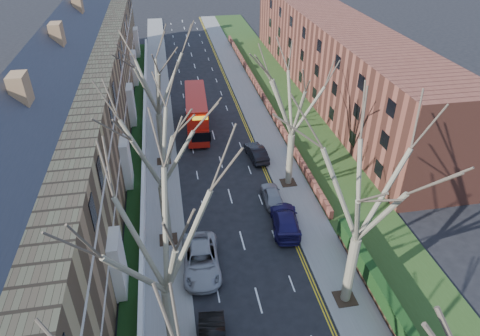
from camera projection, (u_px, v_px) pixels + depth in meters
pavement_left at (159, 116)px, 52.63m from camera, size 3.00×102.00×0.12m
pavement_right at (254, 109)px, 54.44m from camera, size 3.00×102.00×0.12m
terrace_left at (76, 106)px, 41.91m from camera, size 9.70×78.00×13.60m
flats_right at (333, 56)px, 56.85m from camera, size 13.97×54.00×10.00m
front_wall_left at (144, 144)px, 45.43m from camera, size 0.30×78.00×1.00m
grass_verge_right at (288, 106)px, 55.06m from camera, size 6.00×102.00×0.06m
tree_left_mid at (159, 229)px, 20.16m from camera, size 10.50×10.50×14.71m
tree_left_far at (156, 137)px, 28.64m from camera, size 10.15×10.15×14.22m
tree_left_dist at (154, 72)px, 38.45m from camera, size 10.50×10.50×14.71m
tree_right_mid at (367, 182)px, 23.53m from camera, size 10.50×10.50×14.71m
tree_right_far at (295, 92)px, 35.34m from camera, size 10.15×10.15×14.22m
double_decker_bus at (197, 114)px, 48.56m from camera, size 2.96×10.09×4.21m
car_left_far at (201, 260)px, 30.68m from camera, size 2.86×5.81×1.58m
car_right_near at (285, 220)px, 34.52m from camera, size 2.81×5.44×1.51m
car_right_mid at (272, 195)px, 37.63m from camera, size 1.75×3.99×1.34m
car_right_far at (256, 152)px, 43.85m from camera, size 1.98×4.43×1.41m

